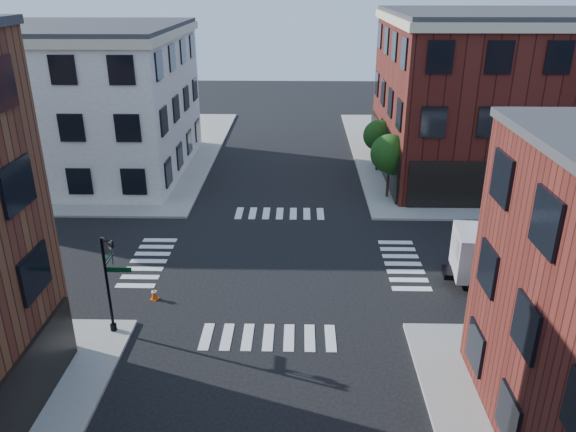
{
  "coord_description": "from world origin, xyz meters",
  "views": [
    {
      "loc": [
        1.31,
        -27.36,
        14.35
      ],
      "look_at": [
        0.69,
        0.68,
        2.5
      ],
      "focal_mm": 35.0,
      "sensor_mm": 36.0,
      "label": 1
    }
  ],
  "objects": [
    {
      "name": "building_nw",
      "position": [
        -19.0,
        16.0,
        5.5
      ],
      "size": [
        22.0,
        16.0,
        11.0
      ],
      "primitive_type": "cube",
      "color": "beige",
      "rests_on": "ground"
    },
    {
      "name": "sidewalk_ne",
      "position": [
        21.0,
        21.0,
        0.07
      ],
      "size": [
        30.0,
        30.0,
        0.15
      ],
      "primitive_type": "cube",
      "color": "gray",
      "rests_on": "ground"
    },
    {
      "name": "building_ne",
      "position": [
        20.5,
        16.0,
        6.0
      ],
      "size": [
        25.0,
        16.0,
        12.0
      ],
      "primitive_type": "cube",
      "color": "#411410",
      "rests_on": "ground"
    },
    {
      "name": "sidewalk_nw",
      "position": [
        -21.0,
        21.0,
        0.07
      ],
      "size": [
        30.0,
        30.0,
        0.15
      ],
      "primitive_type": "cube",
      "color": "gray",
      "rests_on": "ground"
    },
    {
      "name": "signal_pole",
      "position": [
        -6.72,
        -6.68,
        2.86
      ],
      "size": [
        1.29,
        1.24,
        4.6
      ],
      "color": "black",
      "rests_on": "ground"
    },
    {
      "name": "traffic_cone",
      "position": [
        -5.7,
        -3.95,
        0.31
      ],
      "size": [
        0.46,
        0.46,
        0.64
      ],
      "rotation": [
        0.0,
        0.0,
        -0.43
      ],
      "color": "#CD4609",
      "rests_on": "ground"
    },
    {
      "name": "tree_near",
      "position": [
        7.56,
        9.98,
        3.16
      ],
      "size": [
        2.69,
        2.69,
        4.49
      ],
      "color": "black",
      "rests_on": "ground"
    },
    {
      "name": "tree_far",
      "position": [
        7.56,
        15.98,
        2.87
      ],
      "size": [
        2.43,
        2.43,
        4.07
      ],
      "color": "black",
      "rests_on": "ground"
    },
    {
      "name": "box_truck",
      "position": [
        13.79,
        -2.52,
        2.18
      ],
      "size": [
        9.45,
        3.75,
        4.18
      ],
      "rotation": [
        0.0,
        0.0,
        -0.11
      ],
      "color": "white",
      "rests_on": "ground"
    },
    {
      "name": "ground",
      "position": [
        0.0,
        0.0,
        0.0
      ],
      "size": [
        120.0,
        120.0,
        0.0
      ],
      "primitive_type": "plane",
      "color": "black",
      "rests_on": "ground"
    }
  ]
}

